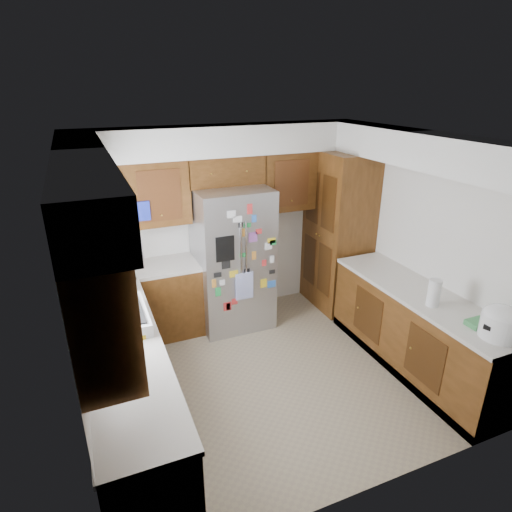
# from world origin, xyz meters

# --- Properties ---
(floor) EXTENTS (3.60, 3.60, 0.00)m
(floor) POSITION_xyz_m (0.00, 0.00, 0.00)
(floor) COLOR gray
(floor) RESTS_ON ground
(room_shell) EXTENTS (3.64, 3.24, 2.52)m
(room_shell) POSITION_xyz_m (-0.11, 0.36, 1.82)
(room_shell) COLOR silver
(room_shell) RESTS_ON ground
(left_counter_run) EXTENTS (1.36, 3.20, 0.92)m
(left_counter_run) POSITION_xyz_m (-1.36, 0.03, 0.43)
(left_counter_run) COLOR #44270D
(left_counter_run) RESTS_ON ground
(right_counter_run) EXTENTS (0.63, 2.25, 0.92)m
(right_counter_run) POSITION_xyz_m (1.50, -0.47, 0.42)
(right_counter_run) COLOR #44270D
(right_counter_run) RESTS_ON ground
(pantry) EXTENTS (0.60, 0.90, 2.15)m
(pantry) POSITION_xyz_m (1.50, 1.15, 1.07)
(pantry) COLOR #44270D
(pantry) RESTS_ON ground
(fridge) EXTENTS (0.90, 0.79, 1.80)m
(fridge) POSITION_xyz_m (-0.00, 1.20, 0.90)
(fridge) COLOR #AAA9AF
(fridge) RESTS_ON ground
(bridge_cabinet) EXTENTS (0.96, 0.34, 0.35)m
(bridge_cabinet) POSITION_xyz_m (0.00, 1.43, 1.98)
(bridge_cabinet) COLOR #44270D
(bridge_cabinet) RESTS_ON fridge
(fridge_top_items) EXTENTS (0.51, 0.28, 0.27)m
(fridge_top_items) POSITION_xyz_m (-0.11, 1.45, 2.27)
(fridge_top_items) COLOR #1413B6
(fridge_top_items) RESTS_ON bridge_cabinet
(sink_assembly) EXTENTS (0.52, 0.70, 0.37)m
(sink_assembly) POSITION_xyz_m (-1.50, 0.10, 0.99)
(sink_assembly) COLOR silver
(sink_assembly) RESTS_ON left_counter_run
(left_counter_clutter) EXTENTS (0.35, 0.81, 0.38)m
(left_counter_clutter) POSITION_xyz_m (-1.45, 0.83, 1.05)
(left_counter_clutter) COLOR black
(left_counter_clutter) RESTS_ON left_counter_run
(rice_cooker) EXTENTS (0.33, 0.32, 0.29)m
(rice_cooker) POSITION_xyz_m (1.50, -1.38, 1.07)
(rice_cooker) COLOR white
(rice_cooker) RESTS_ON right_counter_run
(paper_towel) EXTENTS (0.12, 0.12, 0.28)m
(paper_towel) POSITION_xyz_m (1.39, -0.73, 1.06)
(paper_towel) COLOR white
(paper_towel) RESTS_ON right_counter_run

